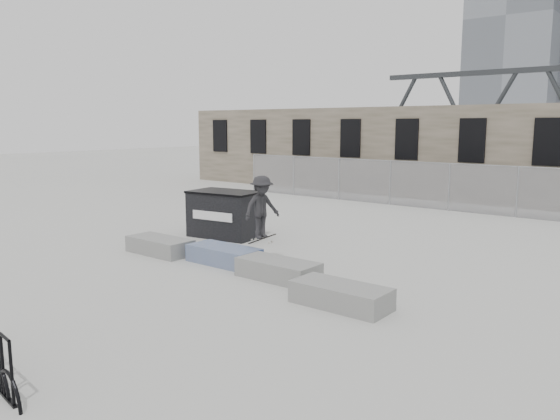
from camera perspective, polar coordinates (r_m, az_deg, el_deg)
The scene contains 9 objects.
ground at distance 13.65m, azimuth -2.83°, elevation -6.46°, with size 120.00×120.00×0.00m, color #B6B6B1.
stone_wall at distance 27.54m, azimuth 20.25°, elevation 5.55°, with size 36.00×2.58×4.50m.
chainlink_fence at distance 24.13m, azimuth 17.24°, elevation 2.38°, with size 22.06×0.06×2.02m.
planter_far_left at distance 15.83m, azimuth -12.44°, elevation -3.59°, with size 2.00×0.90×0.45m.
planter_center_left at distance 14.45m, azimuth -5.88°, elevation -4.63°, with size 2.00×0.90×0.45m.
planter_center_right at distance 12.97m, azimuth -0.20°, elevation -6.15°, with size 2.00×0.90×0.45m.
planter_offset at distance 11.14m, azimuth 6.37°, elevation -8.76°, with size 2.00×0.90×0.45m.
dumpster at distance 17.79m, azimuth -5.74°, elevation -0.38°, with size 2.43×1.67×1.50m.
skateboarder at distance 14.03m, azimuth -1.92°, elevation 0.29°, with size 0.82×1.15×1.81m.
Camera 1 is at (8.75, -9.84, 3.63)m, focal length 35.00 mm.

